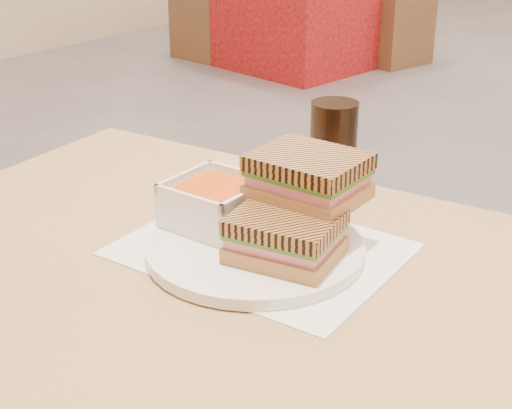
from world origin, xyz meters
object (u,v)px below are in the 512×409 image
Objects in this scene: main_table at (296,374)px; bg_table_0 at (301,10)px; bg_chair_0r at (392,28)px; cola_glass at (333,151)px; panini_lower at (285,236)px; plate at (255,249)px; soup_bowl at (216,205)px; bg_chair_0l at (210,24)px.

bg_table_0 is at bearing 124.80° from main_table.
bg_table_0 reaches higher than bg_chair_0r.
panini_lower is at bearing -71.10° from cola_glass.
bg_table_0 is (-2.30, 3.40, -0.39)m from plate.
bg_table_0 is at bearing -131.39° from bg_chair_0r.
plate is 4.13m from bg_table_0.
soup_bowl is at bearing -105.02° from cola_glass.
panini_lower reaches higher than plate.
soup_bowl is 0.81× the size of panini_lower.
bg_chair_0r is (-1.89, 3.87, -0.53)m from plate.
cola_glass is 4.14m from bg_chair_0r.
bg_table_0 is (-2.40, 3.45, -0.27)m from main_table.
bg_chair_0l is (-0.65, -0.15, -0.15)m from bg_table_0.
bg_chair_0r is (0.41, 0.47, -0.14)m from bg_table_0.
bg_table_0 is (-2.35, 3.41, -0.43)m from panini_lower.
main_table is 4.21m from bg_table_0.
panini_lower is at bearing -47.34° from bg_chair_0l.
bg_chair_0l is at bearing 132.76° from main_table.
cola_glass is at bearing -54.49° from bg_table_0.
bg_chair_0r is at bearing 30.20° from bg_chair_0l.
plate is (-0.10, 0.04, 0.12)m from main_table.
bg_table_0 is at bearing 124.04° from plate.
main_table reaches higher than bg_chair_0r.
main_table is at bearing -18.55° from soup_bowl.
cola_glass is at bearing -46.06° from bg_chair_0l.
main_table is 0.24m from soup_bowl.
cola_glass reaches higher than soup_bowl.
plate reaches higher than main_table.
soup_bowl is 0.13× the size of bg_table_0.
bg_table_0 is 1.88× the size of bg_chair_0r.
plate is 4.34m from bg_chair_0r.
bg_chair_0l is (-3.05, 3.30, -0.42)m from main_table.
bg_chair_0r is (-1.94, 3.87, -0.57)m from panini_lower.
bg_chair_0l is (-2.95, 3.25, -0.54)m from plate.
cola_glass is 0.16× the size of bg_table_0.
panini_lower is 4.47m from bg_chair_0l.
soup_bowl is (-0.08, 0.01, 0.03)m from plate.
main_table is at bearing -47.24° from bg_chair_0l.
plate is at bearing -83.52° from cola_glass.
bg_chair_0l is (-3.00, 3.26, -0.57)m from panini_lower.
bg_chair_0r reaches higher than bg_chair_0l.
panini_lower is 0.97× the size of cola_glass.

